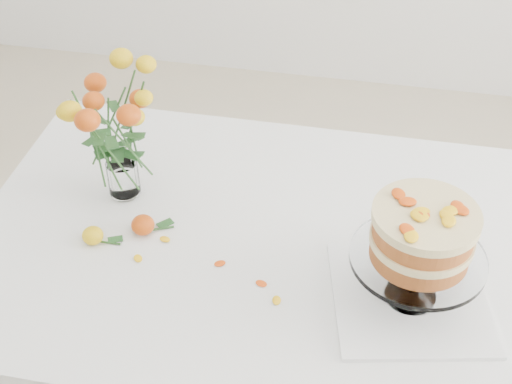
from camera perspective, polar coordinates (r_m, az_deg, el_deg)
table at (r=1.67m, az=2.01°, el=-5.92°), size 1.43×0.93×0.76m
napkin at (r=1.52m, az=12.19°, el=-8.27°), size 0.37×0.37×0.01m
cake_stand at (r=1.40m, az=13.11°, el=-3.71°), size 0.27×0.27×0.24m
rose_vase at (r=1.63m, az=-11.28°, el=5.85°), size 0.27×0.27×0.38m
loose_rose_near at (r=1.64m, az=-12.91°, el=-3.42°), size 0.09×0.05×0.04m
loose_rose_far at (r=1.64m, az=-9.02°, el=-2.62°), size 0.09×0.06×0.05m
stray_petal_a at (r=1.56m, az=-2.91°, el=-5.74°), size 0.03×0.02×0.00m
stray_petal_b at (r=1.52m, az=0.43°, el=-7.34°), size 0.03×0.02×0.00m
stray_petal_c at (r=1.49m, az=1.66°, el=-8.67°), size 0.03×0.02×0.00m
stray_petal_d at (r=1.63m, az=-7.30°, el=-3.78°), size 0.03×0.02×0.00m
stray_petal_e at (r=1.59m, az=-9.42°, el=-5.27°), size 0.03×0.02×0.00m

